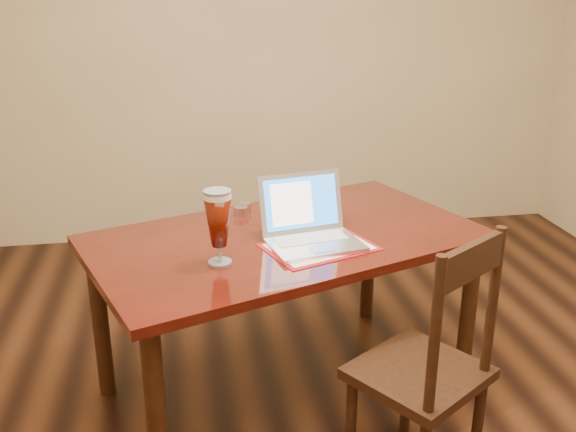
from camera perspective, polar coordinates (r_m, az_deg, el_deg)
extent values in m
cube|color=tan|center=(4.52, -2.54, 14.86)|extent=(4.50, 0.01, 2.70)
cube|color=#4D0E0A|center=(2.71, -0.15, -2.10)|extent=(1.82, 1.40, 0.04)
cylinder|color=black|center=(2.34, -11.62, -17.06)|extent=(0.07, 0.07, 0.71)
cylinder|color=black|center=(3.01, 15.70, -8.42)|extent=(0.07, 0.07, 0.71)
cylinder|color=black|center=(2.96, -16.33, -9.07)|extent=(0.07, 0.07, 0.71)
cylinder|color=black|center=(3.51, 7.17, -3.60)|extent=(0.07, 0.07, 0.71)
cube|color=maroon|center=(2.58, 2.79, -2.76)|extent=(0.50, 0.43, 0.00)
cube|color=white|center=(2.58, 2.79, -2.72)|extent=(0.45, 0.38, 0.00)
cube|color=silver|center=(2.57, 2.45, -2.56)|extent=(0.40, 0.31, 0.02)
cube|color=#AFAFB3|center=(2.61, 2.03, -1.99)|extent=(0.31, 0.17, 0.00)
cube|color=silver|center=(2.51, 3.08, -2.94)|extent=(0.10, 0.08, 0.00)
cube|color=silver|center=(2.66, 1.17, 1.21)|extent=(0.37, 0.14, 0.24)
cube|color=blue|center=(2.66, 1.22, 1.21)|extent=(0.32, 0.12, 0.20)
cube|color=white|center=(2.64, 0.35, 1.10)|extent=(0.19, 0.08, 0.17)
cylinder|color=silver|center=(2.44, -6.07, -4.12)|extent=(0.09, 0.09, 0.01)
cylinder|color=silver|center=(2.43, -6.10, -3.32)|extent=(0.02, 0.02, 0.06)
cylinder|color=silver|center=(2.35, -6.30, 1.80)|extent=(0.10, 0.10, 0.02)
cylinder|color=silver|center=(2.34, -6.31, 2.16)|extent=(0.10, 0.10, 0.01)
cylinder|color=silver|center=(2.93, -4.20, 0.44)|extent=(0.06, 0.06, 0.04)
cylinder|color=silver|center=(2.98, -3.88, 0.77)|extent=(0.06, 0.06, 0.04)
cube|color=black|center=(2.42, 11.52, -13.55)|extent=(0.58, 0.57, 0.04)
cylinder|color=black|center=(2.60, 16.49, -17.43)|extent=(0.04, 0.04, 0.41)
cylinder|color=black|center=(2.52, 5.61, -18.04)|extent=(0.04, 0.04, 0.41)
cylinder|color=black|center=(2.74, 10.54, -14.80)|extent=(0.04, 0.04, 0.41)
cylinder|color=black|center=(2.07, 12.92, -10.36)|extent=(0.04, 0.04, 0.54)
cylinder|color=black|center=(2.33, 17.74, -7.19)|extent=(0.04, 0.04, 0.54)
cube|color=black|center=(2.11, 15.98, -3.87)|extent=(0.30, 0.21, 0.12)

